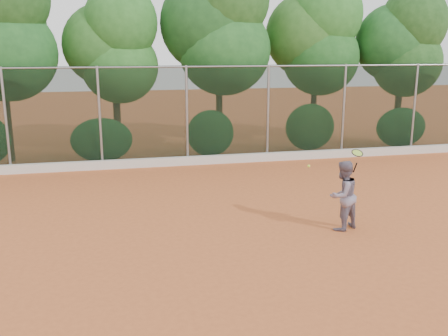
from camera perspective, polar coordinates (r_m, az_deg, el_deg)
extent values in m
plane|color=#BE5D2C|center=(11.51, 1.10, -7.21)|extent=(80.00, 80.00, 0.00)
cube|color=beige|center=(17.90, -4.08, 0.83)|extent=(24.00, 0.20, 0.30)
imported|color=slate|center=(11.69, 13.41, -3.08)|extent=(0.97, 0.88, 1.61)
cube|color=black|center=(17.79, -4.26, 5.99)|extent=(24.00, 0.01, 3.50)
cylinder|color=gray|center=(17.65, -4.36, 11.47)|extent=(24.00, 0.06, 0.06)
cylinder|color=gray|center=(17.94, -23.65, 4.96)|extent=(0.09, 0.09, 3.50)
cylinder|color=gray|center=(17.61, -14.00, 5.55)|extent=(0.09, 0.09, 3.50)
cylinder|color=gray|center=(17.79, -4.26, 5.99)|extent=(0.09, 0.09, 3.50)
cylinder|color=gray|center=(18.47, 5.04, 6.25)|extent=(0.09, 0.09, 3.50)
cylinder|color=gray|center=(19.58, 13.49, 6.35)|extent=(0.09, 0.09, 3.50)
cylinder|color=gray|center=(21.07, 20.89, 6.32)|extent=(0.09, 0.09, 3.50)
cylinder|color=#423019|center=(19.88, -23.43, 4.84)|extent=(0.24, 0.24, 2.90)
ellipsoid|color=#2A6F2A|center=(19.57, -23.58, 11.93)|extent=(3.50, 2.90, 3.40)
cylinder|color=#492D1C|center=(19.96, -12.07, 4.96)|extent=(0.28, 0.28, 2.40)
ellipsoid|color=#276221|center=(19.67, -11.80, 11.29)|extent=(2.90, 2.40, 2.80)
ellipsoid|color=#255B1F|center=(19.95, -13.40, 13.54)|extent=(3.20, 2.70, 3.10)
ellipsoid|color=#235E20|center=(19.48, -11.71, 15.99)|extent=(2.70, 2.30, 2.90)
cylinder|color=#47331B|center=(20.06, -0.55, 6.16)|extent=(0.26, 0.26, 3.00)
ellipsoid|color=#2E752C|center=(19.84, 0.08, 13.32)|extent=(3.60, 3.00, 3.50)
ellipsoid|color=#266125|center=(20.05, -1.57, 16.18)|extent=(3.90, 3.20, 3.80)
cylinder|color=#3D2517|center=(21.49, 10.15, 6.05)|extent=(0.24, 0.24, 2.70)
ellipsoid|color=#1C511C|center=(21.31, 11.03, 12.29)|extent=(3.20, 2.70, 3.10)
ellipsoid|color=#27561D|center=(21.40, 9.54, 14.77)|extent=(3.50, 2.90, 3.40)
ellipsoid|color=#246322|center=(21.30, 11.61, 16.84)|extent=(3.00, 2.50, 3.10)
cylinder|color=#49311C|center=(22.84, 19.17, 5.69)|extent=(0.28, 0.28, 2.50)
ellipsoid|color=#326B28|center=(22.70, 20.19, 11.28)|extent=(3.00, 2.50, 2.90)
ellipsoid|color=#2A6E2A|center=(22.68, 18.84, 13.41)|extent=(3.30, 2.80, 3.20)
ellipsoid|color=#2E6225|center=(22.68, 20.88, 15.28)|extent=(2.80, 2.40, 3.00)
ellipsoid|color=#2B712D|center=(18.54, -13.80, 3.13)|extent=(2.20, 1.16, 1.60)
ellipsoid|color=#2A6E2B|center=(18.86, -1.56, 3.99)|extent=(1.80, 1.04, 1.76)
ellipsoid|color=#33722B|center=(19.99, 9.80, 4.64)|extent=(2.00, 1.10, 1.84)
ellipsoid|color=#2B712C|center=(21.84, 19.57, 4.40)|extent=(2.16, 1.12, 1.64)
cylinder|color=black|center=(11.66, 14.76, 0.05)|extent=(0.03, 0.15, 0.25)
torus|color=black|center=(11.54, 14.99, 1.67)|extent=(0.27, 0.26, 0.14)
cylinder|color=#A0C339|center=(11.54, 14.99, 1.67)|extent=(0.23, 0.21, 0.11)
sphere|color=#D4F237|center=(10.77, 9.66, 0.22)|extent=(0.06, 0.06, 0.06)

